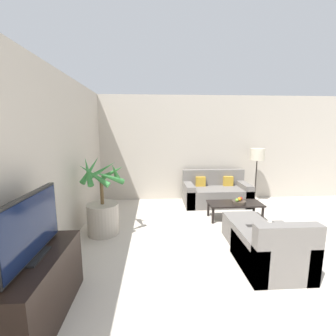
% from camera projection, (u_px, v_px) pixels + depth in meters
% --- Properties ---
extents(wall_back, '(7.74, 0.06, 2.70)m').
position_uv_depth(wall_back, '(218.00, 148.00, 5.91)').
color(wall_back, '#BCB2A3').
rests_on(wall_back, ground_plane).
extents(wall_left, '(0.06, 8.11, 2.70)m').
position_uv_depth(wall_left, '(27.00, 173.00, 2.50)').
color(wall_left, '#BCB2A3').
rests_on(wall_left, ground_plane).
extents(tv_console, '(0.48, 1.14, 0.66)m').
position_uv_depth(tv_console, '(37.00, 289.00, 2.14)').
color(tv_console, black).
rests_on(tv_console, ground_plane).
extents(television, '(0.18, 0.96, 0.60)m').
position_uv_depth(television, '(31.00, 227.00, 2.03)').
color(television, black).
rests_on(television, tv_console).
extents(potted_palm, '(0.77, 0.85, 1.39)m').
position_uv_depth(potted_palm, '(103.00, 209.00, 3.96)').
color(potted_palm, '#ADA393').
rests_on(potted_palm, ground_plane).
extents(sofa_loveseat, '(1.58, 0.81, 0.83)m').
position_uv_depth(sofa_loveseat, '(216.00, 193.00, 5.58)').
color(sofa_loveseat, slate).
rests_on(sofa_loveseat, ground_plane).
extents(floor_lamp, '(0.34, 0.34, 1.38)m').
position_uv_depth(floor_lamp, '(257.00, 157.00, 5.59)').
color(floor_lamp, '#2D2823').
rests_on(floor_lamp, ground_plane).
extents(coffee_table, '(1.10, 0.48, 0.35)m').
position_uv_depth(coffee_table, '(235.00, 205.00, 4.63)').
color(coffee_table, black).
rests_on(coffee_table, ground_plane).
extents(fruit_bowl, '(0.28, 0.28, 0.06)m').
position_uv_depth(fruit_bowl, '(239.00, 202.00, 4.57)').
color(fruit_bowl, '#42382D').
rests_on(fruit_bowl, coffee_table).
extents(apple_red, '(0.07, 0.07, 0.07)m').
position_uv_depth(apple_red, '(241.00, 199.00, 4.61)').
color(apple_red, red).
rests_on(apple_red, fruit_bowl).
extents(apple_green, '(0.07, 0.07, 0.07)m').
position_uv_depth(apple_green, '(237.00, 200.00, 4.50)').
color(apple_green, olive).
rests_on(apple_green, fruit_bowl).
extents(orange_fruit, '(0.08, 0.08, 0.08)m').
position_uv_depth(orange_fruit, '(239.00, 199.00, 4.55)').
color(orange_fruit, orange).
rests_on(orange_fruit, fruit_bowl).
extents(armchair, '(0.79, 0.85, 0.76)m').
position_uv_depth(armchair, '(272.00, 252.00, 2.95)').
color(armchair, slate).
rests_on(armchair, ground_plane).
extents(ottoman, '(0.59, 0.56, 0.40)m').
position_uv_depth(ottoman, '(244.00, 229.00, 3.75)').
color(ottoman, slate).
rests_on(ottoman, ground_plane).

